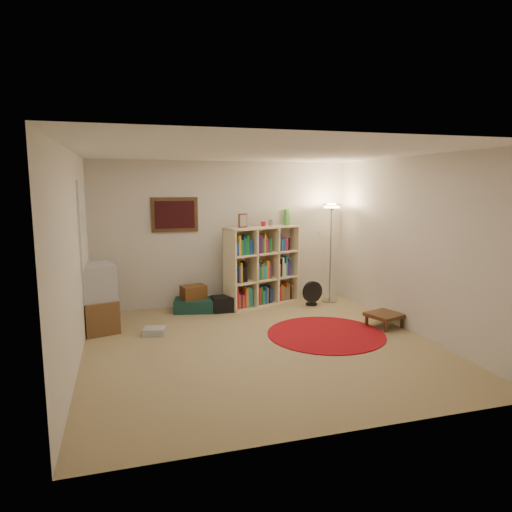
{
  "coord_description": "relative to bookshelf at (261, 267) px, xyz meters",
  "views": [
    {
      "loc": [
        -1.68,
        -5.51,
        2.1
      ],
      "look_at": [
        0.1,
        0.6,
        1.1
      ],
      "focal_mm": 32.0,
      "sensor_mm": 36.0,
      "label": 1
    }
  ],
  "objects": [
    {
      "name": "side_table",
      "position": [
        1.39,
        -1.73,
        -0.5
      ],
      "size": [
        0.57,
        0.57,
        0.21
      ],
      "rotation": [
        0.0,
        0.0,
        0.32
      ],
      "color": "#402816",
      "rests_on": "ground"
    },
    {
      "name": "floor_fan",
      "position": [
        0.85,
        -0.29,
        -0.45
      ],
      "size": [
        0.38,
        0.24,
        0.43
      ],
      "rotation": [
        0.0,
        0.0,
        0.23
      ],
      "color": "black",
      "rests_on": "ground"
    },
    {
      "name": "room",
      "position": [
        -0.65,
        -1.93,
        0.59
      ],
      "size": [
        4.54,
        4.54,
        2.54
      ],
      "color": "#9C865B",
      "rests_on": "ground"
    },
    {
      "name": "tv_stand",
      "position": [
        -2.69,
        -0.71,
        -0.2
      ],
      "size": [
        0.64,
        0.78,
        0.98
      ],
      "rotation": [
        0.0,
        0.0,
        0.28
      ],
      "color": "brown",
      "rests_on": "ground"
    },
    {
      "name": "paper_towel",
      "position": [
        -0.4,
        -0.07,
        -0.53
      ],
      "size": [
        0.16,
        0.16,
        0.28
      ],
      "rotation": [
        0.0,
        0.0,
        -0.23
      ],
      "color": "white",
      "rests_on": "ground"
    },
    {
      "name": "suitcase",
      "position": [
        -1.2,
        -0.1,
        -0.57
      ],
      "size": [
        0.72,
        0.55,
        0.21
      ],
      "rotation": [
        0.0,
        0.0,
        -0.22
      ],
      "color": "#13362F",
      "rests_on": "ground"
    },
    {
      "name": "red_rug",
      "position": [
        0.41,
        -1.81,
        -0.66
      ],
      "size": [
        1.66,
        1.66,
        0.01
      ],
      "color": "maroon",
      "rests_on": "ground"
    },
    {
      "name": "dvd_box",
      "position": [
        -1.92,
        -1.14,
        -0.62
      ],
      "size": [
        0.34,
        0.31,
        0.1
      ],
      "rotation": [
        0.0,
        0.0,
        -0.23
      ],
      "color": "#AEAEB2",
      "rests_on": "ground"
    },
    {
      "name": "duffel_bag",
      "position": [
        -0.74,
        -0.23,
        -0.55
      ],
      "size": [
        0.37,
        0.31,
        0.25
      ],
      "rotation": [
        0.0,
        0.0,
        -0.02
      ],
      "color": "black",
      "rests_on": "ground"
    },
    {
      "name": "wicker_basket",
      "position": [
        -1.2,
        -0.06,
        -0.35
      ],
      "size": [
        0.44,
        0.36,
        0.22
      ],
      "rotation": [
        0.0,
        0.0,
        0.24
      ],
      "color": "#5A3316",
      "rests_on": "suitcase"
    },
    {
      "name": "floor_lamp",
      "position": [
        1.26,
        -0.13,
        0.79
      ],
      "size": [
        0.35,
        0.35,
        1.76
      ],
      "rotation": [
        0.0,
        0.0,
        0.04
      ],
      "color": "#9A999D",
      "rests_on": "ground"
    },
    {
      "name": "bookshelf",
      "position": [
        0.0,
        0.0,
        0.0
      ],
      "size": [
        1.44,
        0.84,
        1.66
      ],
      "rotation": [
        0.0,
        0.0,
        0.35
      ],
      "color": "beige",
      "rests_on": "ground"
    }
  ]
}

